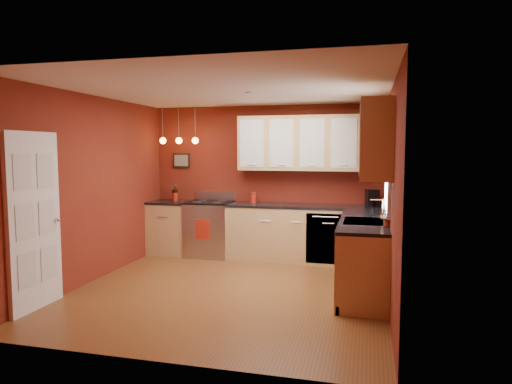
% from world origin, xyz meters
% --- Properties ---
extents(floor, '(4.20, 4.20, 0.00)m').
position_xyz_m(floor, '(0.00, 0.00, 0.00)').
color(floor, brown).
rests_on(floor, ground).
extents(ceiling, '(4.00, 4.20, 0.02)m').
position_xyz_m(ceiling, '(0.00, 0.00, 2.60)').
color(ceiling, silver).
rests_on(ceiling, wall_back).
extents(wall_back, '(4.00, 0.02, 2.60)m').
position_xyz_m(wall_back, '(0.00, 2.10, 1.30)').
color(wall_back, maroon).
rests_on(wall_back, floor).
extents(wall_front, '(4.00, 0.02, 2.60)m').
position_xyz_m(wall_front, '(0.00, -2.10, 1.30)').
color(wall_front, maroon).
rests_on(wall_front, floor).
extents(wall_left, '(0.02, 4.20, 2.60)m').
position_xyz_m(wall_left, '(-2.00, 0.00, 1.30)').
color(wall_left, maroon).
rests_on(wall_left, floor).
extents(wall_right, '(0.02, 4.20, 2.60)m').
position_xyz_m(wall_right, '(2.00, 0.00, 1.30)').
color(wall_right, maroon).
rests_on(wall_right, floor).
extents(base_cabinets_back_left, '(0.70, 0.60, 0.90)m').
position_xyz_m(base_cabinets_back_left, '(-1.65, 1.80, 0.45)').
color(base_cabinets_back_left, tan).
rests_on(base_cabinets_back_left, floor).
extents(base_cabinets_back_right, '(2.54, 0.60, 0.90)m').
position_xyz_m(base_cabinets_back_right, '(0.73, 1.80, 0.45)').
color(base_cabinets_back_right, tan).
rests_on(base_cabinets_back_right, floor).
extents(base_cabinets_right, '(0.60, 2.10, 0.90)m').
position_xyz_m(base_cabinets_right, '(1.70, 0.45, 0.45)').
color(base_cabinets_right, tan).
rests_on(base_cabinets_right, floor).
extents(counter_back_left, '(0.70, 0.62, 0.04)m').
position_xyz_m(counter_back_left, '(-1.65, 1.80, 0.92)').
color(counter_back_left, black).
rests_on(counter_back_left, base_cabinets_back_left).
extents(counter_back_right, '(2.54, 0.62, 0.04)m').
position_xyz_m(counter_back_right, '(0.73, 1.80, 0.92)').
color(counter_back_right, black).
rests_on(counter_back_right, base_cabinets_back_right).
extents(counter_right, '(0.62, 2.10, 0.04)m').
position_xyz_m(counter_right, '(1.70, 0.45, 0.92)').
color(counter_right, black).
rests_on(counter_right, base_cabinets_right).
extents(gas_range, '(0.76, 0.64, 1.11)m').
position_xyz_m(gas_range, '(-0.92, 1.80, 0.48)').
color(gas_range, '#B1B0B5').
rests_on(gas_range, floor).
extents(dishwasher_front, '(0.60, 0.02, 0.80)m').
position_xyz_m(dishwasher_front, '(1.10, 1.51, 0.45)').
color(dishwasher_front, '#B1B0B5').
rests_on(dishwasher_front, base_cabinets_back_right).
extents(sink, '(0.50, 0.70, 0.33)m').
position_xyz_m(sink, '(1.70, 0.30, 0.92)').
color(sink, gray).
rests_on(sink, counter_right).
extents(window, '(0.06, 1.02, 1.22)m').
position_xyz_m(window, '(1.97, 0.30, 1.69)').
color(window, white).
rests_on(window, wall_right).
extents(door_left_wall, '(0.12, 0.82, 2.05)m').
position_xyz_m(door_left_wall, '(-1.97, -1.20, 1.03)').
color(door_left_wall, white).
rests_on(door_left_wall, floor).
extents(upper_cabinets_back, '(2.00, 0.35, 0.90)m').
position_xyz_m(upper_cabinets_back, '(0.60, 1.93, 1.95)').
color(upper_cabinets_back, tan).
rests_on(upper_cabinets_back, wall_back).
extents(upper_cabinets_right, '(0.35, 1.95, 0.90)m').
position_xyz_m(upper_cabinets_right, '(1.82, 0.32, 1.95)').
color(upper_cabinets_right, tan).
rests_on(upper_cabinets_right, wall_right).
extents(wall_picture, '(0.32, 0.03, 0.26)m').
position_xyz_m(wall_picture, '(-1.55, 2.08, 1.65)').
color(wall_picture, black).
rests_on(wall_picture, wall_back).
extents(pendant_lights, '(0.71, 0.11, 0.66)m').
position_xyz_m(pendant_lights, '(-1.45, 1.75, 2.01)').
color(pendant_lights, gray).
rests_on(pendant_lights, ceiling).
extents(red_canister, '(0.12, 0.12, 0.18)m').
position_xyz_m(red_canister, '(-0.17, 1.92, 1.03)').
color(red_canister, '#A32011').
rests_on(red_canister, counter_back_right).
extents(red_vase, '(0.09, 0.09, 0.15)m').
position_xyz_m(red_vase, '(-1.57, 1.82, 1.01)').
color(red_vase, '#A32011').
rests_on(red_vase, counter_back_left).
extents(flowers, '(0.14, 0.14, 0.19)m').
position_xyz_m(flowers, '(-1.57, 1.82, 1.16)').
color(flowers, '#A32011').
rests_on(flowers, red_vase).
extents(coffee_maker, '(0.23, 0.23, 0.27)m').
position_xyz_m(coffee_maker, '(1.81, 1.87, 1.07)').
color(coffee_maker, black).
rests_on(coffee_maker, counter_back_right).
extents(soap_pump, '(0.12, 0.12, 0.21)m').
position_xyz_m(soap_pump, '(1.95, -0.10, 1.04)').
color(soap_pump, silver).
rests_on(soap_pump, counter_right).
extents(dish_towel, '(0.24, 0.02, 0.33)m').
position_xyz_m(dish_towel, '(-0.93, 1.47, 0.52)').
color(dish_towel, '#A32011').
rests_on(dish_towel, gas_range).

